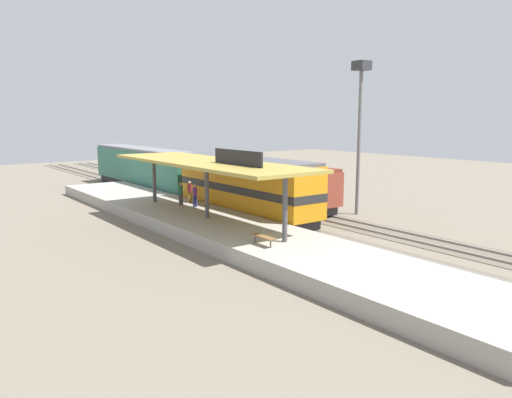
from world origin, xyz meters
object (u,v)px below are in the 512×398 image
Objects in this scene: passenger_carriage_single at (145,168)px; freight_car at (279,185)px; locomotive at (245,186)px; light_mast at (360,106)px; platform_bench at (263,237)px; person_boarding at (195,194)px; person_waiting at (181,193)px; person_walking at (190,191)px.

passenger_carriage_single reaches higher than freight_car.
locomotive is 4.89m from freight_car.
freight_car is 1.03× the size of light_mast.
person_boarding reaches higher than platform_bench.
locomotive is at bearing -160.74° from freight_car.
locomotive reaches higher than passenger_carriage_single.
passenger_carriage_single is 11.70× the size of person_waiting.
light_mast is 6.84× the size of person_waiting.
freight_car is 7.83m from person_boarding.
light_mast is (3.20, -5.76, 6.43)m from freight_car.
locomotive is 8.44× the size of person_walking.
person_boarding is at bearing 148.91° from locomotive.
person_boarding is at bearing 76.84° from platform_bench.
person_boarding is at bearing 177.56° from freight_car.
passenger_carriage_single reaches higher than person_waiting.
person_walking is (-2.59, 3.86, -0.56)m from locomotive.
platform_bench is 0.15× the size of light_mast.
freight_car is (4.60, -16.39, -0.34)m from passenger_carriage_single.
person_boarding is (-0.62, -1.92, 0.00)m from person_walking.
light_mast reaches higher than locomotive.
person_waiting is 1.48m from person_boarding.
passenger_carriage_single is 1.67× the size of freight_car.
locomotive is at bearing -90.00° from passenger_carriage_single.
person_boarding is (-7.82, 0.33, -0.12)m from freight_car.
platform_bench is 16.55m from light_mast.
person_boarding is (-3.22, -16.06, -0.46)m from passenger_carriage_single.
passenger_carriage_single is (0.00, 18.00, -0.10)m from locomotive.
locomotive is 1.23× the size of light_mast.
platform_bench is 0.99× the size of person_waiting.
light_mast is at bearing -60.97° from freight_car.
passenger_carriage_single is 14.39m from person_walking.
passenger_carriage_single is at bearing 78.67° from person_boarding.
light_mast is 14.67m from person_walking.
person_waiting is (-3.65, -14.64, -0.46)m from passenger_carriage_single.
freight_car reaches higher than person_waiting.
freight_car reaches higher than person_boarding.
passenger_carriage_single is at bearing 109.39° from light_mast.
locomotive is 10.68m from light_mast.
locomotive is at bearing -42.58° from person_waiting.
locomotive is 8.44× the size of person_boarding.
freight_car reaches higher than platform_bench.
person_waiting is 1.00× the size of person_boarding.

